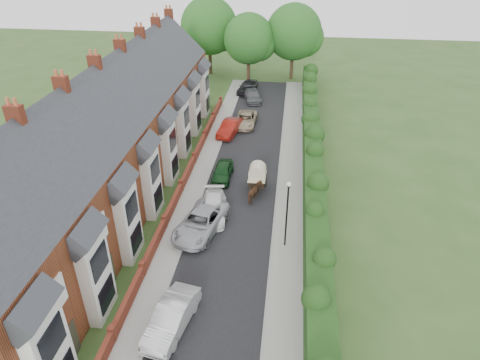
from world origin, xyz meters
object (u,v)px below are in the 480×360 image
object	(u,v)px
car_red	(230,128)
horse_cart	(257,174)
car_green	(222,172)
horse	(255,193)
lamppost	(287,207)
car_silver_a	(172,317)
car_white	(213,208)
car_grey	(253,96)
car_beige	(246,120)
car_silver_b	(201,222)
car_black	(247,87)

from	to	relation	value
car_red	horse_cart	size ratio (longest dim) A/B	1.38
car_green	horse	distance (m)	4.54
lamppost	car_green	distance (m)	10.65
car_silver_a	car_white	distance (m)	10.73
car_red	car_silver_a	bearing A→B (deg)	-77.27
lamppost	horse_cart	bearing A→B (deg)	109.41
car_red	car_grey	world-z (taller)	car_red
lamppost	horse	bearing A→B (deg)	115.79
car_beige	horse	distance (m)	15.27
car_white	horse	bearing A→B (deg)	30.83
car_silver_b	car_white	size ratio (longest dim) A/B	1.20
car_silver_b	horse	distance (m)	5.55
car_silver_b	horse_cart	distance (m)	7.22
car_silver_b	car_red	size ratio (longest dim) A/B	1.25
car_white	car_grey	distance (m)	25.20
horse_cart	car_green	bearing A→B (deg)	157.47
lamppost	car_silver_a	distance (m)	10.03
car_black	horse	world-z (taller)	car_black
car_silver_b	car_green	xyz separation A→B (m)	(0.34, 7.60, -0.12)
car_silver_b	car_red	xyz separation A→B (m)	(-0.35, 16.80, -0.04)
car_silver_a	car_green	world-z (taller)	car_silver_a
car_green	car_beige	xyz separation A→B (m)	(0.71, 11.80, -0.00)
lamppost	car_white	distance (m)	6.82
car_red	horse	world-z (taller)	horse
lamppost	car_silver_a	world-z (taller)	lamppost
car_silver_a	car_silver_b	bearing A→B (deg)	101.75
car_grey	horse	world-z (taller)	horse
car_black	horse_cart	bearing A→B (deg)	-69.73
lamppost	horse	size ratio (longest dim) A/B	2.82
lamppost	car_beige	bearing A→B (deg)	103.77
car_white	car_black	size ratio (longest dim) A/B	1.02
car_grey	car_beige	bearing A→B (deg)	-102.65
horse_cart	car_grey	bearing A→B (deg)	96.63
car_silver_b	car_beige	size ratio (longest dim) A/B	1.17
car_grey	car_black	size ratio (longest dim) A/B	1.00
car_grey	car_black	bearing A→B (deg)	95.99
car_silver_a	horse	xyz separation A→B (m)	(3.31, 13.04, 0.00)
car_red	car_grey	xyz separation A→B (m)	(1.40, 10.39, -0.08)
horse_cart	car_beige	bearing A→B (deg)	100.51
horse	horse_cart	size ratio (longest dim) A/B	0.56
car_silver_b	car_black	bearing A→B (deg)	103.40
car_silver_a	car_grey	xyz separation A→B (m)	(0.88, 35.92, -0.10)
car_green	car_red	size ratio (longest dim) A/B	0.87
car_silver_a	car_white	world-z (taller)	car_silver_a
car_grey	car_red	bearing A→B (deg)	-110.32
car_grey	horse	distance (m)	23.00
car_green	car_black	size ratio (longest dim) A/B	0.85
car_silver_b	car_grey	bearing A→B (deg)	101.26
car_grey	car_black	world-z (taller)	car_black
car_silver_a	car_green	distance (m)	16.33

